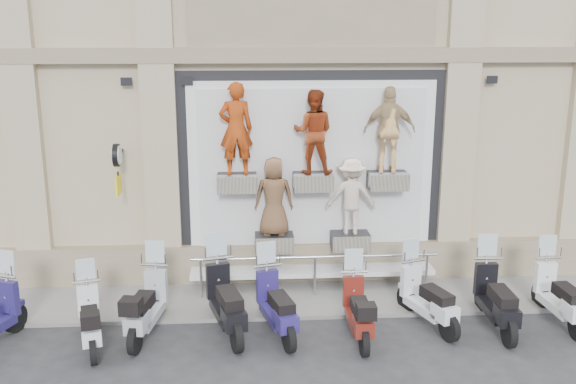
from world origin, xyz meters
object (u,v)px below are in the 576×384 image
object	(u,v)px
scooter_b	(89,309)
scooter_e	(276,294)
scooter_i	(561,285)
scooter_h	(497,287)
clock_sign_bracket	(117,162)
scooter_g	(428,287)
scooter_d	(226,289)
scooter_c	(146,294)
guard_rail	(315,277)
scooter_f	(358,299)

from	to	relation	value
scooter_b	scooter_e	world-z (taller)	scooter_e
scooter_i	scooter_h	bearing A→B (deg)	-177.27
clock_sign_bracket	scooter_g	world-z (taller)	clock_sign_bracket
scooter_b	scooter_g	world-z (taller)	scooter_g
scooter_d	scooter_g	distance (m)	3.71
scooter_c	scooter_i	bearing A→B (deg)	9.10
guard_rail	scooter_d	distance (m)	2.28
scooter_e	scooter_h	size ratio (longest dim) A/B	0.97
scooter_h	scooter_e	bearing A→B (deg)	-178.60
guard_rail	scooter_f	size ratio (longest dim) A/B	2.80
scooter_c	scooter_e	size ratio (longest dim) A/B	1.01
scooter_f	scooter_e	bearing A→B (deg)	170.81
scooter_c	scooter_g	world-z (taller)	scooter_c
scooter_e	scooter_c	bearing A→B (deg)	162.29
guard_rail	scooter_d	bearing A→B (deg)	-141.48
scooter_h	scooter_g	bearing A→B (deg)	173.20
scooter_g	scooter_e	bearing A→B (deg)	163.88
scooter_b	scooter_e	bearing A→B (deg)	-10.64
scooter_b	scooter_h	distance (m)	7.26
guard_rail	scooter_b	size ratio (longest dim) A/B	2.90
scooter_d	scooter_g	bearing A→B (deg)	-14.20
scooter_h	scooter_i	distance (m)	1.27
clock_sign_bracket	scooter_e	world-z (taller)	clock_sign_bracket
scooter_d	scooter_i	distance (m)	6.19
clock_sign_bracket	scooter_f	xyz separation A→B (m)	(4.49, -2.22, -2.07)
scooter_f	scooter_d	bearing A→B (deg)	171.42
guard_rail	scooter_b	xyz separation A→B (m)	(-4.08, -1.79, 0.24)
scooter_b	scooter_f	world-z (taller)	scooter_f
scooter_c	scooter_d	distance (m)	1.41
scooter_i	scooter_e	bearing A→B (deg)	178.52
scooter_g	scooter_i	xyz separation A→B (m)	(2.48, -0.06, 0.01)
scooter_b	scooter_d	world-z (taller)	scooter_d
clock_sign_bracket	scooter_e	size ratio (longest dim) A/B	0.53
guard_rail	scooter_b	distance (m)	4.47
scooter_d	scooter_i	bearing A→B (deg)	-15.05
scooter_d	scooter_f	world-z (taller)	scooter_d
clock_sign_bracket	scooter_h	size ratio (longest dim) A/B	0.52
scooter_i	guard_rail	bearing A→B (deg)	159.65
guard_rail	scooter_h	xyz separation A→B (m)	(3.17, -1.53, 0.34)
scooter_f	scooter_g	bearing A→B (deg)	16.29
clock_sign_bracket	scooter_f	distance (m)	5.42
scooter_b	scooter_c	xyz separation A→B (m)	(0.91, 0.39, 0.08)
guard_rail	scooter_g	bearing A→B (deg)	-34.79
guard_rail	scooter_b	bearing A→B (deg)	-156.34
guard_rail	scooter_g	size ratio (longest dim) A/B	2.72
clock_sign_bracket	scooter_f	world-z (taller)	clock_sign_bracket
scooter_e	scooter_h	world-z (taller)	scooter_h
scooter_h	scooter_f	bearing A→B (deg)	-173.57
clock_sign_bracket	scooter_c	distance (m)	2.84
scooter_c	scooter_i	size ratio (longest dim) A/B	1.03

